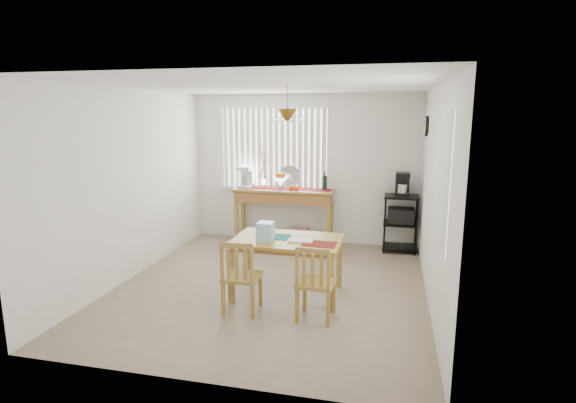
% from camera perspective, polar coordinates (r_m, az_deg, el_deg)
% --- Properties ---
extents(ground, '(4.00, 4.50, 0.01)m').
position_cam_1_polar(ground, '(6.11, -2.11, -10.70)').
color(ground, gray).
extents(room_shell, '(4.20, 4.70, 2.70)m').
position_cam_1_polar(room_shell, '(5.71, -2.17, 5.34)').
color(room_shell, white).
rests_on(room_shell, ground).
extents(sideboard, '(1.73, 0.49, 0.98)m').
position_cam_1_polar(sideboard, '(7.82, -0.46, -0.16)').
color(sideboard, '#A68438').
rests_on(sideboard, ground).
extents(sideboard_items, '(1.65, 0.41, 0.75)m').
position_cam_1_polar(sideboard_items, '(7.84, -2.55, 2.82)').
color(sideboard_items, maroon).
rests_on(sideboard_items, sideboard).
extents(wire_cart, '(0.55, 0.44, 0.94)m').
position_cam_1_polar(wire_cart, '(7.65, 14.13, -2.03)').
color(wire_cart, black).
rests_on(wire_cart, ground).
extents(cart_items, '(0.22, 0.27, 0.39)m').
position_cam_1_polar(cart_items, '(7.56, 14.32, 2.08)').
color(cart_items, black).
rests_on(cart_items, wire_cart).
extents(dining_table, '(1.36, 0.88, 0.72)m').
position_cam_1_polar(dining_table, '(5.67, -0.09, -5.55)').
color(dining_table, '#A68438').
rests_on(dining_table, ground).
extents(table_items, '(1.03, 0.49, 0.23)m').
position_cam_1_polar(table_items, '(5.55, -1.70, -4.12)').
color(table_items, '#136E67').
rests_on(table_items, dining_table).
extents(chair_left, '(0.42, 0.42, 0.88)m').
position_cam_1_polar(chair_left, '(5.23, -6.01, -9.49)').
color(chair_left, '#A68438').
rests_on(chair_left, ground).
extents(chair_right, '(0.42, 0.42, 0.87)m').
position_cam_1_polar(chair_right, '(5.04, 3.49, -10.31)').
color(chair_right, '#A68438').
rests_on(chair_right, ground).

